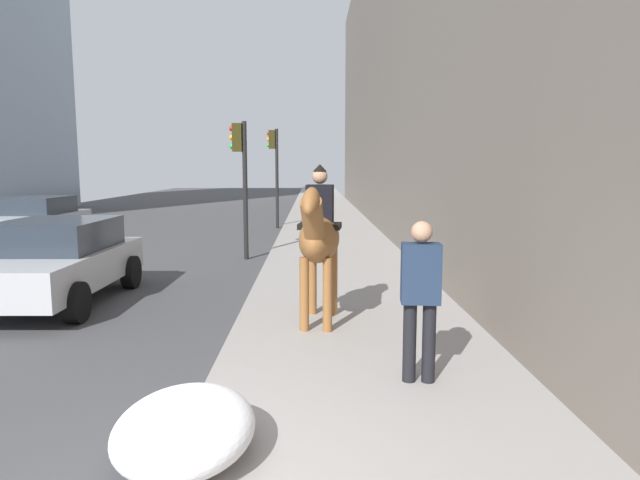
# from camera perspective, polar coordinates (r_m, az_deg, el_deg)

# --- Properties ---
(mounted_horse_near) EXTENTS (2.15, 0.74, 2.29)m
(mounted_horse_near) POSITION_cam_1_polar(r_m,az_deg,el_deg) (7.86, -0.12, 0.36)
(mounted_horse_near) COLOR brown
(mounted_horse_near) RESTS_ON sidewalk_slab
(pedestrian_greeting) EXTENTS (0.30, 0.42, 1.70)m
(pedestrian_greeting) POSITION_cam_1_polar(r_m,az_deg,el_deg) (5.85, 10.27, -5.15)
(pedestrian_greeting) COLOR black
(pedestrian_greeting) RESTS_ON sidewalk_slab
(car_near_lane) EXTENTS (4.25, 2.08, 1.44)m
(car_near_lane) POSITION_cam_1_polar(r_m,az_deg,el_deg) (19.42, -27.16, 1.90)
(car_near_lane) COLOR #B7BABF
(car_near_lane) RESTS_ON ground
(car_mid_lane) EXTENTS (4.01, 2.15, 1.44)m
(car_mid_lane) POSITION_cam_1_polar(r_m,az_deg,el_deg) (10.73, -25.73, -1.87)
(car_mid_lane) COLOR #B7BABF
(car_mid_lane) RESTS_ON ground
(traffic_light_near_curb) EXTENTS (0.20, 0.44, 3.50)m
(traffic_light_near_curb) POSITION_cam_1_polar(r_m,az_deg,el_deg) (14.27, -8.10, 7.42)
(traffic_light_near_curb) COLOR black
(traffic_light_near_curb) RESTS_ON ground
(traffic_light_far_curb) EXTENTS (0.20, 0.44, 3.81)m
(traffic_light_far_curb) POSITION_cam_1_polar(r_m,az_deg,el_deg) (21.54, -4.69, 7.99)
(traffic_light_far_curb) COLOR black
(traffic_light_far_curb) RESTS_ON ground
(snow_pile_near) EXTENTS (1.40, 1.08, 0.48)m
(snow_pile_near) POSITION_cam_1_polar(r_m,az_deg,el_deg) (4.64, -13.68, -18.29)
(snow_pile_near) COLOR white
(snow_pile_near) RESTS_ON sidewalk_slab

